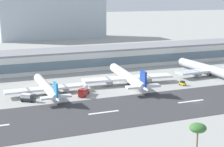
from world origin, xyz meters
TOP-DOWN VIEW (x-y plane):
  - ground_plane at (0.00, 0.00)m, footprint 1400.00×1400.00m
  - runway_strip at (0.00, 1.49)m, footprint 800.00×34.98m
  - runway_centreline_dash_3 at (-39.47, 1.49)m, footprint 12.00×1.20m
  - runway_centreline_dash_4 at (-1.46, 1.49)m, footprint 12.00×1.20m
  - terminal_building at (-11.41, 82.61)m, footprint 201.34×23.05m
  - distant_hotel_block at (-9.31, 227.33)m, footprint 100.98×24.88m
  - airliner_blue_tail_gate_0 at (-54.26, 32.89)m, footprint 36.06×44.34m
  - airliner_navy_tail_gate_1 at (-14.12, 35.80)m, footprint 44.89×52.28m
  - airliner_black_tail_gate_2 at (33.98, 36.61)m, footprint 39.50×52.30m
  - service_fuel_truck_0 at (-39.76, 25.88)m, footprint 6.83×8.54m
  - service_box_truck_1 at (-63.55, 25.47)m, footprint 6.29×5.41m
  - service_baggage_tug_2 at (9.52, 25.12)m, footprint 2.79×3.56m
  - palm_tree_1 at (-29.71, -43.25)m, footprint 4.50×4.50m

SIDE VIEW (x-z plane):
  - ground_plane at x=0.00m, z-range 0.00..0.00m
  - runway_strip at x=0.00m, z-range 0.00..0.08m
  - runway_centreline_dash_3 at x=-39.47m, z-range 0.08..0.09m
  - runway_centreline_dash_4 at x=-1.46m, z-range 0.08..0.09m
  - service_baggage_tug_2 at x=9.52m, z-range -0.05..2.15m
  - service_box_truck_1 at x=-63.55m, z-range 0.16..3.41m
  - service_fuel_truck_0 at x=-39.76m, z-range 0.05..4.00m
  - airliner_blue_tail_gate_0 at x=-54.26m, z-range -1.68..7.57m
  - airliner_navy_tail_gate_1 at x=-14.12m, z-range -1.98..8.94m
  - airliner_black_tail_gate_2 at x=33.98m, z-range -1.97..8.94m
  - terminal_building at x=-11.41m, z-range 0.00..11.47m
  - palm_tree_1 at x=-29.71m, z-range 3.74..14.01m
  - distant_hotel_block at x=-9.31m, z-range 0.00..46.16m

